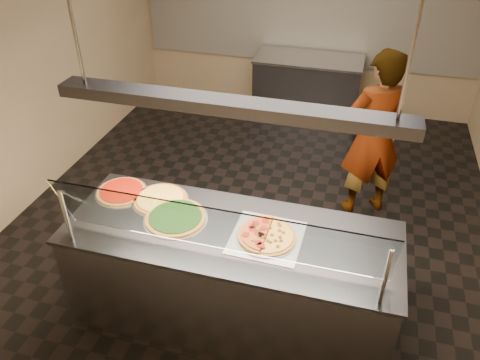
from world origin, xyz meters
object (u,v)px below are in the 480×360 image
(serving_counter, at_px, (231,276))
(pizza_spatula, at_px, (158,204))
(half_pizza_pepperoni, at_px, (253,232))
(worker, at_px, (373,136))
(heat_lamp_housing, at_px, (229,106))
(pizza_cheese, at_px, (160,199))
(pizza_spinach, at_px, (176,217))
(pizza_tomato, at_px, (122,191))
(sneeze_guard, at_px, (215,230))
(perforated_tray, at_px, (267,237))
(prep_table, at_px, (307,89))
(half_pizza_sausage, at_px, (280,238))

(serving_counter, height_order, pizza_spatula, pizza_spatula)
(half_pizza_pepperoni, height_order, pizza_spatula, half_pizza_pepperoni)
(worker, height_order, heat_lamp_housing, heat_lamp_housing)
(pizza_spatula, bearing_deg, pizza_cheese, 102.95)
(pizza_spinach, distance_m, pizza_tomato, 0.60)
(sneeze_guard, bearing_deg, perforated_tray, 51.85)
(sneeze_guard, distance_m, pizza_tomato, 1.20)
(pizza_cheese, xyz_separation_m, prep_table, (0.65, 3.68, -0.48))
(serving_counter, height_order, perforated_tray, perforated_tray)
(serving_counter, distance_m, sneeze_guard, 0.83)
(prep_table, xyz_separation_m, worker, (0.97, -2.06, 0.44))
(pizza_cheese, bearing_deg, pizza_tomato, 177.88)
(half_pizza_sausage, relative_size, prep_table, 0.28)
(serving_counter, relative_size, heat_lamp_housing, 1.09)
(pizza_spatula, distance_m, prep_table, 3.85)
(pizza_spinach, bearing_deg, worker, 52.02)
(pizza_spatula, distance_m, worker, 2.34)
(half_pizza_pepperoni, distance_m, pizza_tomato, 1.21)
(serving_counter, bearing_deg, pizza_spinach, 176.19)
(sneeze_guard, relative_size, pizza_spatula, 9.79)
(half_pizza_pepperoni, bearing_deg, heat_lamp_housing, -179.58)
(serving_counter, bearing_deg, worker, 62.40)
(half_pizza_sausage, relative_size, pizza_cheese, 0.94)
(pizza_spinach, bearing_deg, prep_table, 83.47)
(pizza_cheese, bearing_deg, half_pizza_sausage, -11.83)
(perforated_tray, distance_m, half_pizza_sausage, 0.10)
(sneeze_guard, distance_m, worker, 2.40)
(pizza_spinach, bearing_deg, half_pizza_pepperoni, -2.65)
(pizza_tomato, bearing_deg, pizza_spinach, -19.60)
(serving_counter, height_order, pizza_tomato, pizza_tomato)
(half_pizza_sausage, bearing_deg, pizza_cheese, 168.17)
(serving_counter, bearing_deg, heat_lamp_housing, 0.00)
(pizza_tomato, xyz_separation_m, pizza_spatula, (0.37, -0.10, 0.01))
(pizza_tomato, height_order, prep_table, pizza_tomato)
(serving_counter, bearing_deg, prep_table, 90.11)
(sneeze_guard, relative_size, worker, 1.25)
(half_pizza_sausage, bearing_deg, pizza_spatula, 172.83)
(perforated_tray, height_order, half_pizza_pepperoni, half_pizza_pepperoni)
(serving_counter, bearing_deg, pizza_spatula, 168.60)
(pizza_tomato, distance_m, pizza_spatula, 0.39)
(half_pizza_pepperoni, relative_size, prep_table, 0.28)
(pizza_tomato, height_order, heat_lamp_housing, heat_lamp_housing)
(perforated_tray, relative_size, pizza_cheese, 1.15)
(half_pizza_sausage, bearing_deg, prep_table, 95.55)
(pizza_cheese, xyz_separation_m, pizza_tomato, (-0.35, 0.01, -0.00))
(sneeze_guard, height_order, prep_table, sneeze_guard)
(worker, bearing_deg, heat_lamp_housing, 34.06)
(pizza_tomato, xyz_separation_m, heat_lamp_housing, (1.02, -0.23, 1.01))
(prep_table, bearing_deg, pizza_spatula, -99.54)
(sneeze_guard, xyz_separation_m, half_pizza_sausage, (0.37, 0.35, -0.27))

